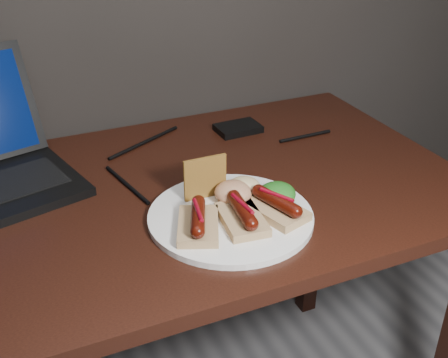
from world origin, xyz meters
name	(u,v)px	position (x,y,z in m)	size (l,w,h in m)	color
desk	(128,238)	(0.00, 1.38, 0.66)	(1.40, 0.70, 0.75)	black
hard_drive	(238,128)	(0.34, 1.59, 0.76)	(0.11, 0.07, 0.02)	black
desk_cables	(117,170)	(0.02, 1.50, 0.75)	(0.97, 0.32, 0.01)	black
plate	(231,217)	(0.16, 1.24, 0.76)	(0.31, 0.31, 0.01)	white
bread_sausage_left	(198,222)	(0.09, 1.21, 0.78)	(0.11, 0.13, 0.04)	tan
bread_sausage_center	(242,215)	(0.17, 1.20, 0.78)	(0.08, 0.12, 0.04)	tan
bread_sausage_right	(276,206)	(0.24, 1.20, 0.78)	(0.10, 0.13, 0.04)	tan
crispbread	(205,178)	(0.14, 1.31, 0.80)	(0.09, 0.01, 0.09)	#A9732E
salad_greens	(277,194)	(0.26, 1.24, 0.78)	(0.07, 0.07, 0.04)	#115616
salsa_mound	(233,192)	(0.18, 1.27, 0.78)	(0.07, 0.07, 0.04)	#9B240F
coleslaw_mound	(244,187)	(0.21, 1.29, 0.78)	(0.06, 0.06, 0.04)	beige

